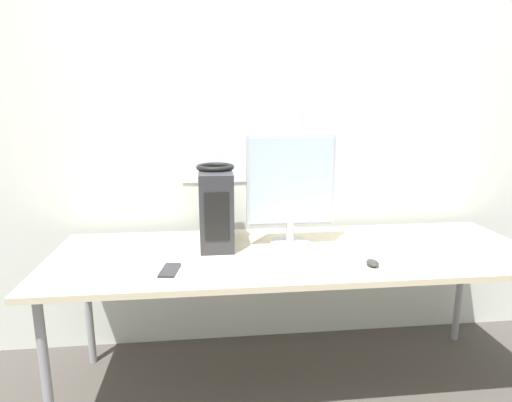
{
  "coord_description": "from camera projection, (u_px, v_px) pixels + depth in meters",
  "views": [
    {
      "loc": [
        -0.41,
        -1.55,
        1.44
      ],
      "look_at": [
        -0.19,
        0.4,
        0.99
      ],
      "focal_mm": 30.0,
      "sensor_mm": 36.0,
      "label": 1
    }
  ],
  "objects": [
    {
      "name": "wall_back",
      "position": [
        279.0,
        120.0,
        2.48
      ],
      "size": [
        8.0,
        0.07,
        2.7
      ],
      "color": "silver",
      "rests_on": "ground_plane"
    },
    {
      "name": "desk",
      "position": [
        295.0,
        259.0,
        2.11
      ],
      "size": [
        2.35,
        0.8,
        0.74
      ],
      "color": "beige",
      "rests_on": "ground_plane"
    },
    {
      "name": "pc_tower",
      "position": [
        216.0,
        207.0,
        2.18
      ],
      "size": [
        0.16,
        0.4,
        0.38
      ],
      "color": "#2D2D33",
      "rests_on": "desk"
    },
    {
      "name": "headphones",
      "position": [
        215.0,
        167.0,
        2.14
      ],
      "size": [
        0.19,
        0.19,
        0.03
      ],
      "color": "black",
      "rests_on": "pc_tower"
    },
    {
      "name": "monitor_main",
      "position": [
        291.0,
        188.0,
        2.13
      ],
      "size": [
        0.44,
        0.2,
        0.56
      ],
      "color": "#B7B7BC",
      "rests_on": "desk"
    },
    {
      "name": "keyboard",
      "position": [
        312.0,
        265.0,
        1.88
      ],
      "size": [
        0.4,
        0.18,
        0.02
      ],
      "color": "silver",
      "rests_on": "desk"
    },
    {
      "name": "mouse",
      "position": [
        373.0,
        263.0,
        1.9
      ],
      "size": [
        0.05,
        0.08,
        0.03
      ],
      "color": "#2D2D2D",
      "rests_on": "desk"
    },
    {
      "name": "cell_phone",
      "position": [
        170.0,
        270.0,
        1.84
      ],
      "size": [
        0.09,
        0.16,
        0.01
      ],
      "rotation": [
        0.0,
        0.0,
        -0.14
      ],
      "color": "#232328",
      "rests_on": "desk"
    }
  ]
}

